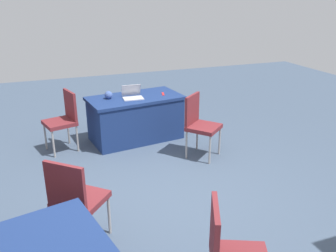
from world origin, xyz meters
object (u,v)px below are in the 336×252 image
at_px(chair_tucked_right, 64,117).
at_px(chair_aisle, 76,197).
at_px(scissors_red, 163,94).
at_px(laptop_silver, 133,96).
at_px(chair_by_pillar, 200,122).
at_px(yarn_ball, 109,95).
at_px(table_foreground, 136,118).

height_order(chair_tucked_right, chair_aisle, chair_aisle).
bearing_deg(scissors_red, laptop_silver, -69.37).
bearing_deg(chair_by_pillar, yarn_ball, -81.83).
distance_m(table_foreground, chair_aisle, 2.77).
distance_m(table_foreground, chair_by_pillar, 1.24).
bearing_deg(chair_tucked_right, laptop_silver, -106.40).
bearing_deg(scissors_red, chair_aisle, -20.60).
height_order(table_foreground, chair_tucked_right, chair_tucked_right).
relative_size(table_foreground, yarn_ball, 12.74).
height_order(yarn_ball, scissors_red, yarn_ball).
xyz_separation_m(laptop_silver, scissors_red, (-0.55, -0.05, -0.04)).
height_order(table_foreground, chair_by_pillar, chair_by_pillar).
relative_size(chair_by_pillar, yarn_ball, 7.48).
height_order(chair_aisle, yarn_ball, chair_aisle).
xyz_separation_m(chair_aisle, scissors_red, (-1.76, -2.46, 0.20)).
relative_size(laptop_silver, scissors_red, 1.85).
relative_size(table_foreground, chair_tucked_right, 1.72).
xyz_separation_m(chair_tucked_right, scissors_red, (-1.66, -0.04, 0.21)).
xyz_separation_m(table_foreground, laptop_silver, (0.05, 0.06, 0.41)).
xyz_separation_m(table_foreground, yarn_ball, (0.43, -0.04, 0.43)).
bearing_deg(chair_by_pillar, scissors_red, -117.10).
relative_size(yarn_ball, scissors_red, 0.71).
xyz_separation_m(table_foreground, chair_by_pillar, (-0.72, 0.99, 0.17)).
bearing_deg(laptop_silver, chair_by_pillar, 133.04).
height_order(chair_aisle, scissors_red, chair_aisle).
distance_m(table_foreground, chair_tucked_right, 1.18).
distance_m(chair_by_pillar, yarn_ball, 1.56).
xyz_separation_m(chair_by_pillar, yarn_ball, (1.15, -1.02, 0.26)).
distance_m(chair_tucked_right, chair_by_pillar, 2.12).
bearing_deg(chair_by_pillar, chair_tucked_right, -66.80).
height_order(chair_aisle, chair_by_pillar, same).
xyz_separation_m(chair_aisle, laptop_silver, (-1.21, -2.40, 0.24)).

